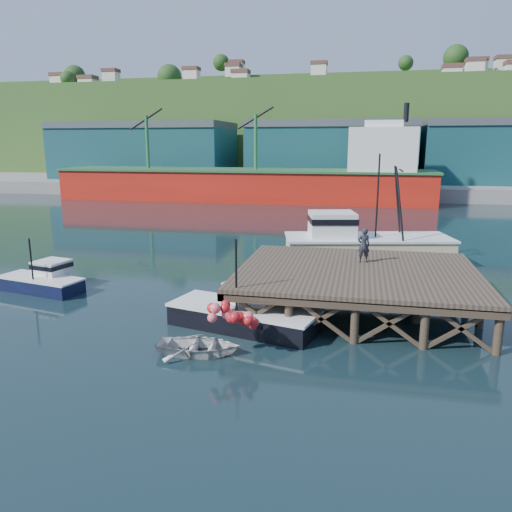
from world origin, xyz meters
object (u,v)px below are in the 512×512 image
(dockworker, at_px, (364,245))
(dinghy, at_px, (199,346))
(boat_navy, at_px, (44,280))
(boat_black, at_px, (247,309))
(trawler, at_px, (364,242))

(dockworker, bearing_deg, dinghy, 39.59)
(boat_navy, height_order, boat_black, boat_black)
(boat_navy, relative_size, boat_black, 0.73)
(boat_navy, height_order, trawler, trawler)
(dockworker, bearing_deg, trawler, -104.56)
(dinghy, bearing_deg, boat_navy, 54.75)
(boat_black, bearing_deg, dockworker, 59.01)
(trawler, relative_size, dinghy, 3.58)
(trawler, bearing_deg, boat_navy, -161.85)
(trawler, height_order, dockworker, trawler)
(boat_black, relative_size, dinghy, 2.19)
(boat_navy, bearing_deg, trawler, 42.55)
(dinghy, bearing_deg, dockworker, -41.59)
(trawler, distance_m, dinghy, 18.67)
(trawler, distance_m, dockworker, 8.81)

